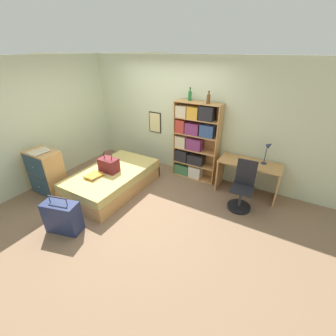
{
  "coord_description": "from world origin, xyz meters",
  "views": [
    {
      "loc": [
        2.47,
        -2.96,
        2.69
      ],
      "look_at": [
        0.65,
        0.19,
        0.75
      ],
      "focal_mm": 24.0,
      "sensor_mm": 36.0,
      "label": 1
    }
  ],
  "objects_px": {
    "bottle_green": "(190,96)",
    "handbag": "(109,165)",
    "book_stack_on_bed": "(94,176)",
    "suitcase": "(63,217)",
    "bookcase": "(193,141)",
    "waste_bin": "(244,187)",
    "magazine_pile_on_dresser": "(38,151)",
    "desk": "(249,172)",
    "desk_lamp": "(268,149)",
    "dresser": "(46,173)",
    "bottle_brown": "(208,99)",
    "bed": "(113,180)",
    "desk_chair": "(241,193)"
  },
  "relations": [
    {
      "from": "bottle_green",
      "to": "desk_lamp",
      "type": "height_order",
      "value": "bottle_green"
    },
    {
      "from": "suitcase",
      "to": "desk_lamp",
      "type": "height_order",
      "value": "desk_lamp"
    },
    {
      "from": "bottle_brown",
      "to": "book_stack_on_bed",
      "type": "bearing_deg",
      "value": -134.1
    },
    {
      "from": "desk",
      "to": "waste_bin",
      "type": "xyz_separation_m",
      "value": [
        -0.03,
        -0.05,
        -0.35
      ]
    },
    {
      "from": "bookcase",
      "to": "desk_lamp",
      "type": "distance_m",
      "value": 1.55
    },
    {
      "from": "magazine_pile_on_dresser",
      "to": "waste_bin",
      "type": "xyz_separation_m",
      "value": [
        3.52,
        2.01,
        -0.8
      ]
    },
    {
      "from": "book_stack_on_bed",
      "to": "desk",
      "type": "distance_m",
      "value": 3.1
    },
    {
      "from": "magazine_pile_on_dresser",
      "to": "waste_bin",
      "type": "relative_size",
      "value": 1.29
    },
    {
      "from": "bookcase",
      "to": "bottle_brown",
      "type": "height_order",
      "value": "bottle_brown"
    },
    {
      "from": "magazine_pile_on_dresser",
      "to": "bottle_green",
      "type": "relative_size",
      "value": 1.46
    },
    {
      "from": "suitcase",
      "to": "bottle_green",
      "type": "distance_m",
      "value": 3.3
    },
    {
      "from": "handbag",
      "to": "book_stack_on_bed",
      "type": "relative_size",
      "value": 1.33
    },
    {
      "from": "book_stack_on_bed",
      "to": "bookcase",
      "type": "bearing_deg",
      "value": 51.95
    },
    {
      "from": "bottle_brown",
      "to": "desk",
      "type": "bearing_deg",
      "value": -3.45
    },
    {
      "from": "desk",
      "to": "book_stack_on_bed",
      "type": "bearing_deg",
      "value": -148.26
    },
    {
      "from": "dresser",
      "to": "desk",
      "type": "bearing_deg",
      "value": 29.57
    },
    {
      "from": "magazine_pile_on_dresser",
      "to": "bookcase",
      "type": "height_order",
      "value": "bookcase"
    },
    {
      "from": "magazine_pile_on_dresser",
      "to": "desk_lamp",
      "type": "xyz_separation_m",
      "value": [
        3.81,
        2.15,
        0.07
      ]
    },
    {
      "from": "bed",
      "to": "desk_lamp",
      "type": "xyz_separation_m",
      "value": [
        2.76,
        1.34,
        0.81
      ]
    },
    {
      "from": "suitcase",
      "to": "dresser",
      "type": "xyz_separation_m",
      "value": [
        -1.22,
        0.6,
        0.19
      ]
    },
    {
      "from": "bookcase",
      "to": "bottle_green",
      "type": "bearing_deg",
      "value": 164.57
    },
    {
      "from": "bookcase",
      "to": "desk_chair",
      "type": "bearing_deg",
      "value": -25.83
    },
    {
      "from": "bed",
      "to": "desk",
      "type": "bearing_deg",
      "value": 26.51
    },
    {
      "from": "book_stack_on_bed",
      "to": "desk_lamp",
      "type": "distance_m",
      "value": 3.41
    },
    {
      "from": "handbag",
      "to": "bottle_brown",
      "type": "bearing_deg",
      "value": 41.39
    },
    {
      "from": "handbag",
      "to": "suitcase",
      "type": "distance_m",
      "value": 1.38
    },
    {
      "from": "bottle_green",
      "to": "magazine_pile_on_dresser",
      "type": "bearing_deg",
      "value": -134.11
    },
    {
      "from": "desk_lamp",
      "to": "dresser",
      "type": "bearing_deg",
      "value": -151.07
    },
    {
      "from": "bed",
      "to": "handbag",
      "type": "xyz_separation_m",
      "value": [
        -0.03,
        -0.04,
        0.37
      ]
    },
    {
      "from": "magazine_pile_on_dresser",
      "to": "bed",
      "type": "bearing_deg",
      "value": 37.59
    },
    {
      "from": "bookcase",
      "to": "bottle_green",
      "type": "distance_m",
      "value": 0.96
    },
    {
      "from": "bookcase",
      "to": "waste_bin",
      "type": "distance_m",
      "value": 1.46
    },
    {
      "from": "bottle_green",
      "to": "dresser",
      "type": "bearing_deg",
      "value": -134.67
    },
    {
      "from": "dresser",
      "to": "waste_bin",
      "type": "xyz_separation_m",
      "value": [
        3.53,
        1.97,
        -0.32
      ]
    },
    {
      "from": "bed",
      "to": "suitcase",
      "type": "height_order",
      "value": "suitcase"
    },
    {
      "from": "dresser",
      "to": "magazine_pile_on_dresser",
      "type": "relative_size",
      "value": 2.41
    },
    {
      "from": "bottle_brown",
      "to": "waste_bin",
      "type": "distance_m",
      "value": 1.94
    },
    {
      "from": "suitcase",
      "to": "desk_lamp",
      "type": "relative_size",
      "value": 1.45
    },
    {
      "from": "bed",
      "to": "desk",
      "type": "xyz_separation_m",
      "value": [
        2.51,
        1.25,
        0.28
      ]
    },
    {
      "from": "book_stack_on_bed",
      "to": "suitcase",
      "type": "relative_size",
      "value": 0.52
    },
    {
      "from": "magazine_pile_on_dresser",
      "to": "bookcase",
      "type": "bearing_deg",
      "value": 43.47
    },
    {
      "from": "handbag",
      "to": "bookcase",
      "type": "height_order",
      "value": "bookcase"
    },
    {
      "from": "desk",
      "to": "desk_chair",
      "type": "xyz_separation_m",
      "value": [
        0.02,
        -0.54,
        -0.19
      ]
    },
    {
      "from": "suitcase",
      "to": "magazine_pile_on_dresser",
      "type": "xyz_separation_m",
      "value": [
        -1.22,
        0.57,
        0.68
      ]
    },
    {
      "from": "handbag",
      "to": "book_stack_on_bed",
      "type": "xyz_separation_m",
      "value": [
        -0.1,
        -0.34,
        -0.12
      ]
    },
    {
      "from": "dresser",
      "to": "bookcase",
      "type": "distance_m",
      "value": 3.14
    },
    {
      "from": "bottle_green",
      "to": "handbag",
      "type": "bearing_deg",
      "value": -127.66
    },
    {
      "from": "book_stack_on_bed",
      "to": "desk_lamp",
      "type": "height_order",
      "value": "desk_lamp"
    },
    {
      "from": "bed",
      "to": "bottle_brown",
      "type": "relative_size",
      "value": 8.02
    },
    {
      "from": "bed",
      "to": "handbag",
      "type": "distance_m",
      "value": 0.37
    }
  ]
}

